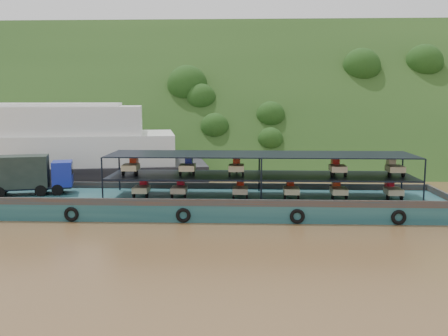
{
  "coord_description": "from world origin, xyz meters",
  "views": [
    {
      "loc": [
        -0.41,
        -36.4,
        8.74
      ],
      "look_at": [
        -2.0,
        3.0,
        3.2
      ],
      "focal_mm": 40.0,
      "sensor_mm": 36.0,
      "label": 1
    }
  ],
  "objects": [
    {
      "name": "ground",
      "position": [
        0.0,
        0.0,
        0.0
      ],
      "size": [
        160.0,
        160.0,
        0.0
      ],
      "primitive_type": "plane",
      "color": "brown",
      "rests_on": "ground"
    },
    {
      "name": "hillside",
      "position": [
        0.0,
        36.0,
        0.0
      ],
      "size": [
        140.0,
        39.6,
        39.6
      ],
      "primitive_type": "cube",
      "rotation": [
        0.79,
        0.0,
        0.0
      ],
      "color": "#1A3413",
      "rests_on": "ground"
    },
    {
      "name": "cargo_barge",
      "position": [
        -3.56,
        1.33,
        1.07
      ],
      "size": [
        35.09,
        7.18,
        4.54
      ],
      "color": "#143F49",
      "rests_on": "ground"
    }
  ]
}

